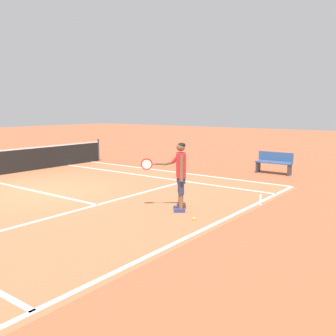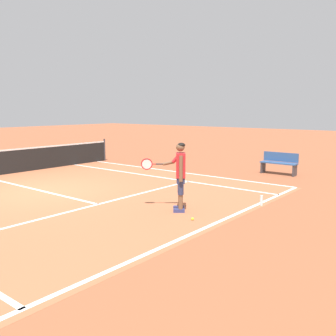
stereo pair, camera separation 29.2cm
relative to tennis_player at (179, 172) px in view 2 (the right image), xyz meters
The scene contains 11 objects.
ground_plane 4.87m from the tennis_player, 100.32° to the left, with size 80.00×80.00×0.00m, color #9E5133.
court_inner_surface 3.84m from the tennis_player, 103.30° to the left, with size 10.98×10.14×0.00m, color #B2603D.
line_baseline 1.81m from the tennis_player, 124.26° to the right, with size 10.98×0.10×0.01m, color white.
line_service 2.46m from the tennis_player, 112.30° to the left, with size 8.23×0.10×0.01m, color white.
line_centre_service 5.44m from the tennis_player, 99.19° to the left, with size 0.10×6.40×0.01m, color white.
line_singles_right 4.97m from the tennis_player, 47.95° to the left, with size 0.10×9.74×0.01m, color white.
line_doubles_right 5.96m from the tennis_player, 37.94° to the left, with size 0.10×9.74×0.01m, color white.
tennis_player is the anchor object (origin of this frame).
tennis_ball_near_feet 1.28m from the tennis_player, 122.12° to the right, with size 0.07×0.07×0.07m, color #CCE02D.
courtside_bench 6.71m from the tennis_player, ahead, with size 0.40×1.40×0.85m.
water_bottle 2.41m from the tennis_player, 37.52° to the right, with size 0.07×0.07×0.27m, color white.
Camera 2 is at (-6.40, -10.16, 2.52)m, focal length 39.97 mm.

